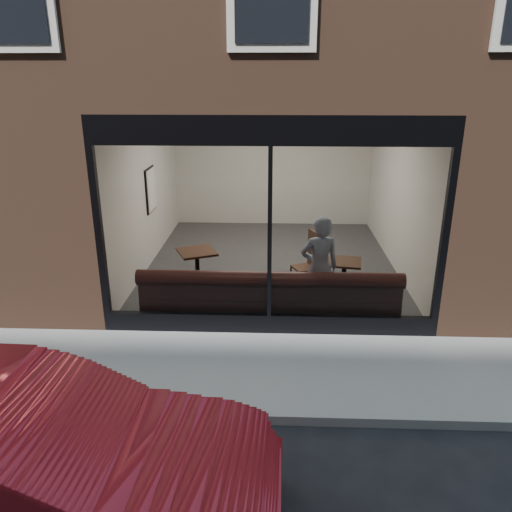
{
  "coord_description": "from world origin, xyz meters",
  "views": [
    {
      "loc": [
        0.07,
        -4.7,
        3.67
      ],
      "look_at": [
        -0.21,
        2.4,
        1.11
      ],
      "focal_mm": 35.0,
      "sensor_mm": 36.0,
      "label": 1
    }
  ],
  "objects_px": {
    "cafe_chair_right": "(304,268)",
    "cafe_table_right": "(345,262)",
    "person": "(319,268)",
    "banquette": "(269,308)",
    "cafe_table_left": "(197,252)",
    "parked_car": "(17,468)"
  },
  "relations": [
    {
      "from": "banquette",
      "to": "cafe_table_right",
      "type": "distance_m",
      "value": 1.54
    },
    {
      "from": "person",
      "to": "cafe_chair_right",
      "type": "height_order",
      "value": "person"
    },
    {
      "from": "parked_car",
      "to": "person",
      "type": "bearing_deg",
      "value": -31.83
    },
    {
      "from": "banquette",
      "to": "cafe_table_left",
      "type": "bearing_deg",
      "value": 138.77
    },
    {
      "from": "person",
      "to": "cafe_table_left",
      "type": "bearing_deg",
      "value": -33.14
    },
    {
      "from": "person",
      "to": "cafe_table_left",
      "type": "distance_m",
      "value": 2.3
    },
    {
      "from": "person",
      "to": "cafe_table_right",
      "type": "xyz_separation_m",
      "value": [
        0.47,
        0.54,
        -0.1
      ]
    },
    {
      "from": "banquette",
      "to": "cafe_chair_right",
      "type": "distance_m",
      "value": 1.85
    },
    {
      "from": "cafe_table_left",
      "to": "cafe_table_right",
      "type": "xyz_separation_m",
      "value": [
        2.56,
        -0.41,
        0.0
      ]
    },
    {
      "from": "person",
      "to": "cafe_chair_right",
      "type": "xyz_separation_m",
      "value": [
        -0.15,
        1.54,
        -0.6
      ]
    },
    {
      "from": "banquette",
      "to": "cafe_table_left",
      "type": "height_order",
      "value": "cafe_table_left"
    },
    {
      "from": "person",
      "to": "cafe_table_right",
      "type": "bearing_deg",
      "value": -139.77
    },
    {
      "from": "cafe_chair_right",
      "to": "parked_car",
      "type": "distance_m",
      "value": 6.34
    },
    {
      "from": "banquette",
      "to": "cafe_chair_right",
      "type": "height_order",
      "value": "banquette"
    },
    {
      "from": "cafe_table_right",
      "to": "parked_car",
      "type": "bearing_deg",
      "value": -124.11
    },
    {
      "from": "person",
      "to": "cafe_table_right",
      "type": "height_order",
      "value": "person"
    },
    {
      "from": "cafe_table_right",
      "to": "parked_car",
      "type": "distance_m",
      "value": 5.75
    },
    {
      "from": "cafe_chair_right",
      "to": "cafe_table_right",
      "type": "bearing_deg",
      "value": 97.88
    },
    {
      "from": "cafe_chair_right",
      "to": "parked_car",
      "type": "height_order",
      "value": "parked_car"
    },
    {
      "from": "person",
      "to": "parked_car",
      "type": "relative_size",
      "value": 0.39
    },
    {
      "from": "cafe_table_left",
      "to": "person",
      "type": "bearing_deg",
      "value": -24.51
    },
    {
      "from": "person",
      "to": "cafe_table_left",
      "type": "xyz_separation_m",
      "value": [
        -2.09,
        0.95,
        -0.1
      ]
    }
  ]
}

